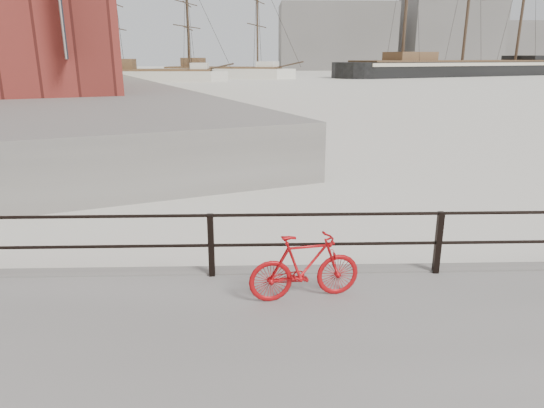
% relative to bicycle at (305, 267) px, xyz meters
% --- Properties ---
extents(ground, '(400.00, 400.00, 0.00)m').
position_rel_bicycle_xyz_m(ground, '(2.14, 0.92, -0.82)').
color(ground, white).
rests_on(ground, ground).
extents(far_quay, '(78.44, 148.07, 1.80)m').
position_rel_bicycle_xyz_m(far_quay, '(-37.86, 72.92, 0.08)').
color(far_quay, gray).
rests_on(far_quay, ground).
extents(guardrail, '(28.00, 0.10, 1.00)m').
position_rel_bicycle_xyz_m(guardrail, '(2.14, 0.77, 0.03)').
color(guardrail, black).
rests_on(guardrail, promenade).
extents(bicycle, '(1.59, 0.53, 0.95)m').
position_rel_bicycle_xyz_m(bicycle, '(0.00, 0.00, 0.00)').
color(bicycle, '#B60C10').
rests_on(bicycle, promenade).
extents(barque_black, '(68.94, 45.61, 36.81)m').
position_rel_bicycle_xyz_m(barque_black, '(40.19, 92.80, -0.82)').
color(barque_black, black).
rests_on(barque_black, ground).
extents(schooner_mid, '(30.15, 18.83, 20.23)m').
position_rel_bicycle_xyz_m(schooner_mid, '(-6.58, 83.24, -0.82)').
color(schooner_mid, silver).
rests_on(schooner_mid, ground).
extents(schooner_left, '(23.35, 10.68, 17.81)m').
position_rel_bicycle_xyz_m(schooner_left, '(-16.17, 71.63, -0.82)').
color(schooner_left, beige).
rests_on(schooner_left, ground).
extents(apartment_brick, '(27.87, 22.90, 21.20)m').
position_rel_bicycle_xyz_m(apartment_brick, '(-52.82, 104.62, 11.58)').
color(apartment_brick, brown).
rests_on(apartment_brick, far_quay).
extents(industrial_west, '(32.00, 18.00, 18.00)m').
position_rel_bicycle_xyz_m(industrial_west, '(22.14, 140.92, 8.18)').
color(industrial_west, gray).
rests_on(industrial_west, ground).
extents(industrial_mid, '(26.00, 20.00, 24.00)m').
position_rel_bicycle_xyz_m(industrial_mid, '(57.14, 145.92, 11.18)').
color(industrial_mid, gray).
rests_on(industrial_mid, ground).
extents(industrial_east, '(20.00, 16.00, 14.00)m').
position_rel_bicycle_xyz_m(industrial_east, '(80.14, 150.92, 6.18)').
color(industrial_east, gray).
rests_on(industrial_east, ground).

